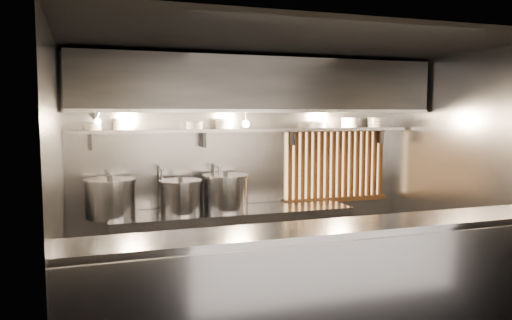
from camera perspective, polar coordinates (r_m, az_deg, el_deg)
floor at (r=5.54m, az=3.84°, el=-16.84°), size 4.50×4.50×0.00m
ceiling at (r=5.18m, az=4.04°, el=13.19°), size 4.50×4.50×0.00m
wall_back at (r=6.58m, az=-1.12°, el=-0.69°), size 4.50×0.00×4.50m
wall_left at (r=4.79m, az=-21.78°, el=-3.35°), size 0.00×3.00×3.00m
wall_right at (r=6.39m, az=22.90°, el=-1.29°), size 0.00×3.00×3.00m
serving_counter at (r=4.53m, az=8.72°, el=-14.41°), size 4.50×0.56×1.13m
cooking_bench at (r=6.32m, az=-2.69°, el=-9.72°), size 3.00×0.70×0.90m
bowl_shelf at (r=6.37m, az=-0.63°, el=3.44°), size 4.40×0.34×0.04m
exhaust_hood at (r=6.17m, az=0.01°, el=8.44°), size 4.40×0.81×0.65m
wood_screen at (r=7.04m, az=9.14°, el=-0.52°), size 1.56×0.09×1.04m
faucet_left at (r=6.21m, az=-10.91°, el=-2.02°), size 0.04×0.30×0.50m
faucet_right at (r=6.34m, az=-4.63°, el=-1.78°), size 0.04×0.30×0.50m
heat_lamp at (r=5.58m, az=-17.96°, el=4.83°), size 0.25×0.35×0.20m
pendant_bulb at (r=6.23m, az=-1.16°, el=4.15°), size 0.09×0.09×0.19m
stock_pot_left at (r=5.99m, az=-16.33°, el=-4.17°), size 0.74×0.74×0.48m
stock_pot_mid at (r=6.19m, az=-3.48°, el=-3.68°), size 0.76×0.76×0.48m
stock_pot_right at (r=6.03m, az=-8.61°, el=-4.16°), size 0.67×0.67×0.44m
bowl_stack_0 at (r=6.05m, az=-18.16°, el=3.71°), size 0.21×0.21×0.09m
bowl_stack_1 at (r=6.07m, az=-15.14°, el=3.97°), size 0.20×0.20×0.13m
bowl_stack_2 at (r=6.18m, az=-7.05°, el=3.97°), size 0.22×0.22×0.09m
bowl_stack_3 at (r=6.27m, az=-3.71°, el=4.19°), size 0.23×0.23×0.13m
bowl_stack_4 at (r=6.73m, az=7.07°, el=4.08°), size 0.23×0.23×0.09m
bowl_stack_5 at (r=6.95m, az=10.61°, el=4.22°), size 0.23×0.23×0.13m
bowl_stack_6 at (r=7.16m, az=13.53°, el=4.20°), size 0.23×0.23×0.13m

